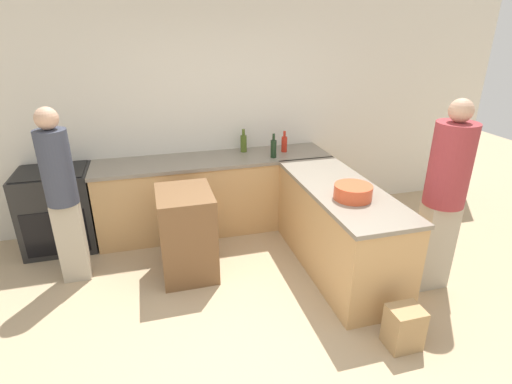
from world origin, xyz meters
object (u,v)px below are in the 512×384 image
person_by_range (61,191)px  person_at_peninsula (445,192)px  paper_bag (404,327)px  olive_oil_bottle (244,143)px  mixing_bowl (353,192)px  range_oven (58,210)px  hot_sauce_bottle (284,144)px  wine_bottle_dark (273,148)px  island_table (187,233)px

person_by_range → person_at_peninsula: 3.49m
paper_bag → olive_oil_bottle: bearing=104.4°
olive_oil_bottle → person_at_peninsula: 2.36m
mixing_bowl → paper_bag: 1.20m
range_oven → hot_sauce_bottle: hot_sauce_bottle is taller
mixing_bowl → wine_bottle_dark: size_ratio=1.19×
olive_oil_bottle → wine_bottle_dark: wine_bottle_dark is taller
person_by_range → paper_bag: person_by_range is taller
mixing_bowl → olive_oil_bottle: bearing=110.1°
island_table → hot_sauce_bottle: size_ratio=3.42×
hot_sauce_bottle → person_at_peninsula: size_ratio=0.14×
range_oven → island_table: size_ratio=1.03×
island_table → mixing_bowl: bearing=-22.5°
island_table → paper_bag: size_ratio=2.51×
island_table → person_at_peninsula: (2.24, -0.86, 0.54)m
person_at_peninsula → paper_bag: (-0.73, -0.64, -0.81)m
island_table → person_at_peninsula: 2.45m
wine_bottle_dark → person_at_peninsula: size_ratio=0.16×
range_oven → person_by_range: person_by_range is taller
hot_sauce_bottle → island_table: bearing=-145.3°
island_table → person_by_range: size_ratio=0.52×
wine_bottle_dark → person_by_range: bearing=-166.0°
person_by_range → wine_bottle_dark: bearing=14.0°
wine_bottle_dark → hot_sauce_bottle: (0.20, 0.19, -0.01)m
olive_oil_bottle → hot_sauce_bottle: 0.50m
range_oven → paper_bag: range_oven is taller
island_table → hot_sauce_bottle: bearing=34.7°
hot_sauce_bottle → person_by_range: 2.55m
mixing_bowl → person_at_peninsula: 0.81m
hot_sauce_bottle → paper_bag: hot_sauce_bottle is taller
olive_oil_bottle → paper_bag: bearing=-75.6°
island_table → wine_bottle_dark: bearing=33.0°
mixing_bowl → olive_oil_bottle: size_ratio=1.22×
range_oven → paper_bag: 3.73m
range_oven → paper_bag: (2.84, -2.41, -0.28)m
mixing_bowl → wine_bottle_dark: (-0.32, 1.34, 0.05)m
olive_oil_bottle → hot_sauce_bottle: size_ratio=1.09×
hot_sauce_bottle → range_oven: bearing=-179.6°
range_oven → mixing_bowl: bearing=-28.4°
olive_oil_bottle → person_at_peninsula: bearing=-54.2°
range_oven → island_table: bearing=-34.3°
mixing_bowl → person_by_range: bearing=162.9°
hot_sauce_bottle → paper_bag: 2.57m
olive_oil_bottle → person_at_peninsula: (1.38, -1.92, -0.03)m
person_by_range → mixing_bowl: bearing=-17.1°
mixing_bowl → olive_oil_bottle: olive_oil_bottle is taller
olive_oil_bottle → wine_bottle_dark: bearing=-48.3°
island_table → olive_oil_bottle: 1.48m
person_by_range → olive_oil_bottle: bearing=24.2°
range_oven → olive_oil_bottle: bearing=4.0°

